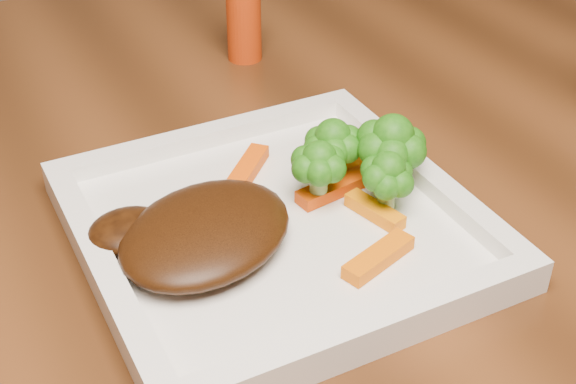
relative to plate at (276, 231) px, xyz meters
name	(u,v)px	position (x,y,z in m)	size (l,w,h in m)	color
plate	(276,231)	(0.00, 0.00, 0.00)	(0.27, 0.27, 0.01)	white
steak	(206,232)	(-0.06, 0.00, 0.02)	(0.13, 0.10, 0.03)	#3A1B08
broccoli_0	(333,143)	(0.06, 0.03, 0.04)	(0.05, 0.05, 0.07)	#387A14
broccoli_1	(391,153)	(0.10, 0.00, 0.04)	(0.06, 0.06, 0.06)	#177112
broccoli_2	(388,177)	(0.08, -0.02, 0.04)	(0.05, 0.05, 0.06)	#125D0F
broccoli_3	(319,167)	(0.04, 0.01, 0.04)	(0.05, 0.05, 0.06)	#306911
carrot_0	(378,257)	(0.04, -0.07, 0.01)	(0.06, 0.02, 0.01)	#E86403
carrot_3	(369,153)	(0.11, 0.04, 0.01)	(0.05, 0.01, 0.01)	#D86A03
carrot_4	(248,167)	(0.01, 0.07, 0.01)	(0.06, 0.02, 0.01)	#EC4D03
carrot_5	(375,211)	(0.07, -0.02, 0.01)	(0.05, 0.01, 0.01)	orange
carrot_6	(334,188)	(0.06, 0.01, 0.01)	(0.06, 0.02, 0.01)	#D43E03
spice_shaker	(244,16)	(0.10, 0.28, 0.04)	(0.03, 0.03, 0.09)	#C3350A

